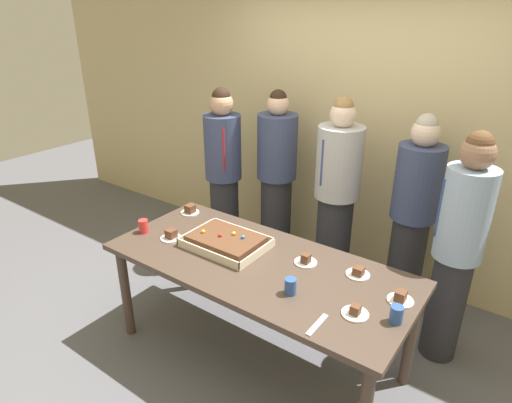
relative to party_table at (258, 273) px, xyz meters
name	(u,v)px	position (x,y,z in m)	size (l,w,h in m)	color
ground_plane	(257,355)	(0.00, 0.00, -0.71)	(12.00, 12.00, 0.00)	#5B5B60
interior_back_panel	(365,112)	(0.00, 1.60, 0.79)	(8.00, 0.12, 3.00)	#CCB784
party_table	(258,273)	(0.00, 0.00, 0.00)	(2.06, 0.91, 0.79)	#47382D
sheet_cake	(226,241)	(-0.30, 0.04, 0.12)	(0.56, 0.41, 0.10)	beige
plated_slice_near_left	(358,273)	(0.60, 0.24, 0.10)	(0.15, 0.15, 0.06)	white
plated_slice_near_right	(190,210)	(-0.88, 0.29, 0.11)	(0.15, 0.15, 0.07)	white
plated_slice_far_left	(171,236)	(-0.69, -0.11, 0.11)	(0.15, 0.15, 0.07)	white
plated_slice_far_right	(306,261)	(0.27, 0.17, 0.11)	(0.15, 0.15, 0.07)	white
plated_slice_center_front	(355,312)	(0.75, -0.13, 0.10)	(0.15, 0.15, 0.06)	white
plated_slice_center_back	(400,298)	(0.91, 0.13, 0.11)	(0.15, 0.15, 0.07)	white
drink_cup_nearest	(290,286)	(0.36, -0.17, 0.14)	(0.07, 0.07, 0.10)	#2D5199
drink_cup_middle	(396,314)	(0.95, -0.06, 0.14)	(0.07, 0.07, 0.10)	#2D5199
drink_cup_far_end	(143,226)	(-0.93, -0.16, 0.14)	(0.07, 0.07, 0.10)	red
cake_server_utensil	(317,325)	(0.62, -0.33, 0.09)	(0.03, 0.20, 0.01)	silver
person_serving_front	(224,176)	(-1.06, 0.93, 0.18)	(0.34, 0.34, 1.70)	#28282D
person_green_shirt_behind	(458,248)	(1.05, 0.80, 0.17)	(0.31, 0.31, 1.67)	#28282D
person_striped_tie_right	(336,197)	(0.03, 1.09, 0.17)	(0.37, 0.37, 1.71)	#28282D
person_far_right_suit	(413,215)	(0.63, 1.19, 0.14)	(0.35, 0.35, 1.64)	#28282D
person_left_edge_reaching	(277,180)	(-0.61, 1.16, 0.16)	(0.36, 0.36, 1.69)	#28282D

